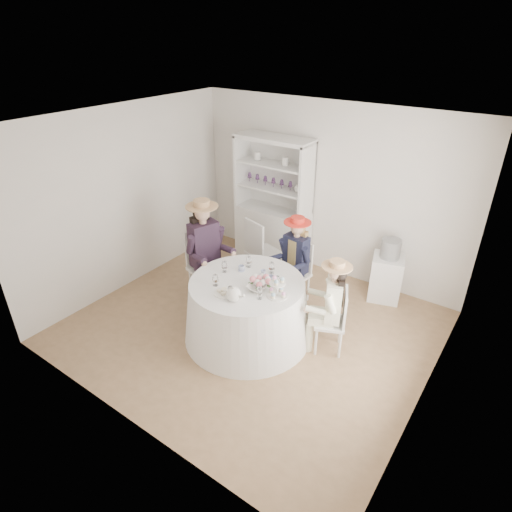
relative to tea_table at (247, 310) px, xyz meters
The scene contains 23 objects.
ground 0.45m from the tea_table, 108.70° to the left, with size 4.50×4.50×0.00m, color olive.
ceiling 2.30m from the tea_table, 108.70° to the left, with size 4.50×4.50×0.00m, color white.
wall_back 2.38m from the tea_table, 91.61° to the left, with size 4.50×4.50×0.00m, color white.
wall_front 2.05m from the tea_table, 91.93° to the right, with size 4.50×4.50×0.00m, color white.
wall_left 2.50m from the tea_table, behind, with size 4.50×4.50×0.00m, color white.
wall_right 2.39m from the tea_table, ahead, with size 4.50×4.50×0.00m, color white.
tea_table is the anchor object (origin of this frame).
hutch 2.17m from the tea_table, 114.44° to the left, with size 1.35×0.71×2.12m.
side_table 2.22m from the tea_table, 59.25° to the left, with size 0.44×0.44×0.68m, color silver.
hatbox 2.25m from the tea_table, 59.25° to the left, with size 0.28×0.28×0.28m, color black.
guest_left 1.15m from the tea_table, 160.32° to the left, with size 0.64×0.59×1.57m.
guest_mid 1.10m from the tea_table, 86.09° to the left, with size 0.50×0.52×1.34m.
guest_right 1.09m from the tea_table, 21.00° to the left, with size 0.54×0.49×1.27m.
spare_chair 1.33m from the tea_table, 117.46° to the left, with size 0.55×0.55×1.09m.
teacup_a 0.54m from the tea_table, 140.17° to the left, with size 0.08×0.08×0.06m, color white.
teacup_b 0.52m from the tea_table, 74.46° to the left, with size 0.07×0.07×0.06m, color white.
teacup_c 0.54m from the tea_table, 39.95° to the left, with size 0.09×0.09×0.07m, color white.
flower_bowl 0.49m from the tea_table, 22.29° to the right, with size 0.22×0.22×0.05m, color white.
flower_arrangement 0.55m from the tea_table, ahead, with size 0.20×0.20×0.08m.
table_teapot 0.64m from the tea_table, 74.93° to the right, with size 0.25×0.18×0.19m.
sandwich_plate 0.57m from the tea_table, 101.76° to the right, with size 0.24×0.24×0.05m.
cupcake_stand 0.69m from the tea_table, ahead, with size 0.25×0.25×0.24m.
stemware_set 0.49m from the tea_table, 135.00° to the left, with size 0.83×0.83×0.15m.
Camera 1 is at (2.74, -3.77, 3.62)m, focal length 30.00 mm.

